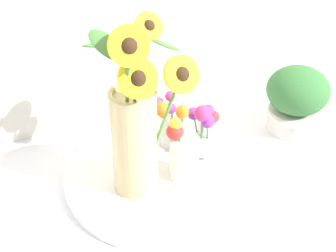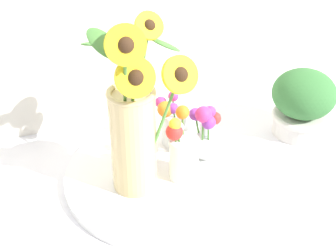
% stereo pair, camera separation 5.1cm
% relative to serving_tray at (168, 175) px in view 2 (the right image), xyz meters
% --- Properties ---
extents(ground_plane, '(6.00, 6.00, 0.00)m').
position_rel_serving_tray_xyz_m(ground_plane, '(-0.00, -0.06, -0.01)').
color(ground_plane, silver).
extents(serving_tray, '(0.51, 0.51, 0.02)m').
position_rel_serving_tray_xyz_m(serving_tray, '(0.00, 0.00, 0.00)').
color(serving_tray, white).
rests_on(serving_tray, ground_plane).
extents(mason_jar_sunflowers, '(0.25, 0.19, 0.43)m').
position_rel_serving_tray_xyz_m(mason_jar_sunflowers, '(-0.09, -0.02, 0.17)').
color(mason_jar_sunflowers, '#D1B77A').
rests_on(mason_jar_sunflowers, serving_tray).
extents(vase_small_center, '(0.08, 0.08, 0.18)m').
position_rel_serving_tray_xyz_m(vase_small_center, '(0.03, -0.03, 0.08)').
color(vase_small_center, white).
rests_on(vase_small_center, serving_tray).
extents(vase_bulb_right, '(0.08, 0.09, 0.17)m').
position_rel_serving_tray_xyz_m(vase_bulb_right, '(0.11, 0.02, 0.08)').
color(vase_bulb_right, white).
rests_on(vase_bulb_right, serving_tray).
extents(vase_small_back, '(0.09, 0.08, 0.15)m').
position_rel_serving_tray_xyz_m(vase_small_back, '(0.05, 0.11, 0.07)').
color(vase_small_back, white).
rests_on(vase_small_back, serving_tray).
extents(potted_plant, '(0.18, 0.18, 0.19)m').
position_rel_serving_tray_xyz_m(potted_plant, '(0.42, 0.07, 0.09)').
color(potted_plant, beige).
rests_on(potted_plant, ground_plane).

